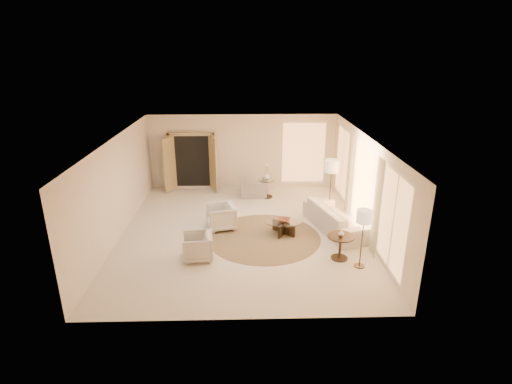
{
  "coord_description": "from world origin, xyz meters",
  "views": [
    {
      "loc": [
        0.09,
        -10.62,
        5.15
      ],
      "look_at": [
        0.4,
        0.4,
        1.1
      ],
      "focal_mm": 28.0,
      "sensor_mm": 36.0,
      "label": 1
    }
  ],
  "objects_px": {
    "sofa": "(336,218)",
    "side_table": "(266,186)",
    "end_vase": "(341,233)",
    "armchair_left": "(221,216)",
    "bowl": "(284,220)",
    "floor_lamp_near": "(332,169)",
    "end_table": "(340,243)",
    "side_vase": "(266,176)",
    "coffee_table": "(284,226)",
    "floor_lamp_far": "(364,219)",
    "accent_chair": "(253,185)",
    "armchair_right": "(198,245)"
  },
  "relations": [
    {
      "from": "sofa",
      "to": "end_vase",
      "type": "distance_m",
      "value": 1.8
    },
    {
      "from": "side_table",
      "to": "floor_lamp_near",
      "type": "height_order",
      "value": "floor_lamp_near"
    },
    {
      "from": "armchair_left",
      "to": "accent_chair",
      "type": "distance_m",
      "value": 2.87
    },
    {
      "from": "armchair_right",
      "to": "end_table",
      "type": "height_order",
      "value": "armchair_right"
    },
    {
      "from": "side_table",
      "to": "floor_lamp_near",
      "type": "relative_size",
      "value": 0.37
    },
    {
      "from": "armchair_right",
      "to": "floor_lamp_far",
      "type": "xyz_separation_m",
      "value": [
        4.04,
        -0.51,
        0.91
      ]
    },
    {
      "from": "armchair_right",
      "to": "side_table",
      "type": "bearing_deg",
      "value": 149.55
    },
    {
      "from": "floor_lamp_far",
      "to": "coffee_table",
      "type": "bearing_deg",
      "value": 132.33
    },
    {
      "from": "armchair_left",
      "to": "floor_lamp_near",
      "type": "xyz_separation_m",
      "value": [
        3.43,
        0.93,
        1.15
      ]
    },
    {
      "from": "sofa",
      "to": "floor_lamp_far",
      "type": "distance_m",
      "value": 2.34
    },
    {
      "from": "sofa",
      "to": "armchair_left",
      "type": "bearing_deg",
      "value": 70.44
    },
    {
      "from": "side_table",
      "to": "end_table",
      "type": "bearing_deg",
      "value": -69.84
    },
    {
      "from": "side_vase",
      "to": "armchair_right",
      "type": "bearing_deg",
      "value": -114.3
    },
    {
      "from": "sofa",
      "to": "coffee_table",
      "type": "height_order",
      "value": "sofa"
    },
    {
      "from": "end_table",
      "to": "end_vase",
      "type": "xyz_separation_m",
      "value": [
        0.0,
        0.0,
        0.28
      ]
    },
    {
      "from": "accent_chair",
      "to": "floor_lamp_far",
      "type": "distance_m",
      "value": 5.66
    },
    {
      "from": "end_table",
      "to": "floor_lamp_far",
      "type": "distance_m",
      "value": 1.02
    },
    {
      "from": "accent_chair",
      "to": "coffee_table",
      "type": "distance_m",
      "value": 3.23
    },
    {
      "from": "armchair_left",
      "to": "side_table",
      "type": "bearing_deg",
      "value": 136.12
    },
    {
      "from": "sofa",
      "to": "accent_chair",
      "type": "xyz_separation_m",
      "value": [
        -2.39,
        2.85,
        0.06
      ]
    },
    {
      "from": "side_vase",
      "to": "sofa",
      "type": "bearing_deg",
      "value": -55.05
    },
    {
      "from": "accent_chair",
      "to": "coffee_table",
      "type": "xyz_separation_m",
      "value": [
        0.81,
        -3.12,
        -0.19
      ]
    },
    {
      "from": "side_vase",
      "to": "coffee_table",
      "type": "bearing_deg",
      "value": -83.45
    },
    {
      "from": "floor_lamp_far",
      "to": "armchair_left",
      "type": "bearing_deg",
      "value": 146.84
    },
    {
      "from": "accent_chair",
      "to": "side_vase",
      "type": "relative_size",
      "value": 3.7
    },
    {
      "from": "sofa",
      "to": "side_table",
      "type": "bearing_deg",
      "value": 18.25
    },
    {
      "from": "armchair_left",
      "to": "side_vase",
      "type": "height_order",
      "value": "side_vase"
    },
    {
      "from": "end_vase",
      "to": "side_vase",
      "type": "relative_size",
      "value": 0.59
    },
    {
      "from": "coffee_table",
      "to": "side_vase",
      "type": "relative_size",
      "value": 4.61
    },
    {
      "from": "sofa",
      "to": "side_vase",
      "type": "xyz_separation_m",
      "value": [
        -1.92,
        2.75,
        0.43
      ]
    },
    {
      "from": "armchair_left",
      "to": "coffee_table",
      "type": "bearing_deg",
      "value": 62.7
    },
    {
      "from": "armchair_left",
      "to": "bowl",
      "type": "relative_size",
      "value": 2.31
    },
    {
      "from": "accent_chair",
      "to": "floor_lamp_near",
      "type": "bearing_deg",
      "value": 142.64
    },
    {
      "from": "end_table",
      "to": "side_vase",
      "type": "distance_m",
      "value": 4.8
    },
    {
      "from": "side_table",
      "to": "sofa",
      "type": "bearing_deg",
      "value": -55.05
    },
    {
      "from": "floor_lamp_near",
      "to": "sofa",
      "type": "bearing_deg",
      "value": -91.03
    },
    {
      "from": "coffee_table",
      "to": "end_table",
      "type": "xyz_separation_m",
      "value": [
        1.3,
        -1.48,
        0.2
      ]
    },
    {
      "from": "side_table",
      "to": "bowl",
      "type": "xyz_separation_m",
      "value": [
        0.35,
        -3.01,
        0.03
      ]
    },
    {
      "from": "end_table",
      "to": "end_vase",
      "type": "relative_size",
      "value": 4.32
    },
    {
      "from": "coffee_table",
      "to": "side_vase",
      "type": "bearing_deg",
      "value": 96.55
    },
    {
      "from": "armchair_left",
      "to": "floor_lamp_far",
      "type": "xyz_separation_m",
      "value": [
        3.54,
        -2.32,
        0.88
      ]
    },
    {
      "from": "floor_lamp_far",
      "to": "side_vase",
      "type": "relative_size",
      "value": 5.62
    },
    {
      "from": "end_vase",
      "to": "side_vase",
      "type": "xyz_separation_m",
      "value": [
        -1.65,
        4.49,
        0.08
      ]
    },
    {
      "from": "end_table",
      "to": "end_vase",
      "type": "bearing_deg",
      "value": 0.0
    },
    {
      "from": "end_table",
      "to": "floor_lamp_far",
      "type": "height_order",
      "value": "floor_lamp_far"
    },
    {
      "from": "sofa",
      "to": "armchair_left",
      "type": "relative_size",
      "value": 3.13
    },
    {
      "from": "armchair_left",
      "to": "end_vase",
      "type": "height_order",
      "value": "armchair_left"
    },
    {
      "from": "side_table",
      "to": "accent_chair",
      "type": "bearing_deg",
      "value": 167.65
    },
    {
      "from": "end_table",
      "to": "bowl",
      "type": "bearing_deg",
      "value": 131.41
    },
    {
      "from": "coffee_table",
      "to": "side_table",
      "type": "xyz_separation_m",
      "value": [
        -0.35,
        3.01,
        0.16
      ]
    }
  ]
}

